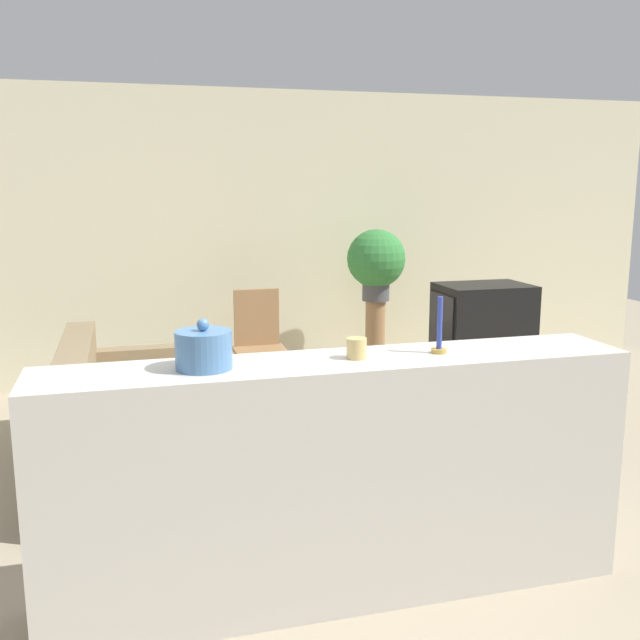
{
  "coord_description": "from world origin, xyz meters",
  "views": [
    {
      "loc": [
        -0.88,
        -3.26,
        1.84
      ],
      "look_at": [
        0.49,
        1.75,
        0.85
      ],
      "focal_mm": 40.0,
      "sensor_mm": 36.0,
      "label": 1
    }
  ],
  "objects_px": {
    "couch": "(131,426)",
    "wooden_chair": "(259,340)",
    "potted_plant": "(376,261)",
    "decorative_bowl": "(204,349)",
    "television": "(482,319)"
  },
  "relations": [
    {
      "from": "couch",
      "to": "potted_plant",
      "type": "distance_m",
      "value": 2.82
    },
    {
      "from": "couch",
      "to": "television",
      "type": "relative_size",
      "value": 2.68
    },
    {
      "from": "television",
      "to": "decorative_bowl",
      "type": "bearing_deg",
      "value": -138.39
    },
    {
      "from": "couch",
      "to": "wooden_chair",
      "type": "height_order",
      "value": "wooden_chair"
    },
    {
      "from": "couch",
      "to": "wooden_chair",
      "type": "xyz_separation_m",
      "value": [
        1.1,
        1.36,
        0.21
      ]
    },
    {
      "from": "television",
      "to": "wooden_chair",
      "type": "distance_m",
      "value": 1.9
    },
    {
      "from": "potted_plant",
      "to": "decorative_bowl",
      "type": "relative_size",
      "value": 2.79
    },
    {
      "from": "television",
      "to": "potted_plant",
      "type": "height_order",
      "value": "potted_plant"
    },
    {
      "from": "television",
      "to": "potted_plant",
      "type": "distance_m",
      "value": 1.25
    },
    {
      "from": "couch",
      "to": "decorative_bowl",
      "type": "height_order",
      "value": "decorative_bowl"
    },
    {
      "from": "potted_plant",
      "to": "decorative_bowl",
      "type": "xyz_separation_m",
      "value": [
        -1.91,
        -3.23,
        0.02
      ]
    },
    {
      "from": "potted_plant",
      "to": "couch",
      "type": "bearing_deg",
      "value": -145.84
    },
    {
      "from": "television",
      "to": "potted_plant",
      "type": "xyz_separation_m",
      "value": [
        -0.51,
        1.08,
        0.37
      ]
    },
    {
      "from": "wooden_chair",
      "to": "decorative_bowl",
      "type": "xyz_separation_m",
      "value": [
        -0.79,
        -3.08,
        0.67
      ]
    },
    {
      "from": "couch",
      "to": "decorative_bowl",
      "type": "xyz_separation_m",
      "value": [
        0.31,
        -1.73,
        0.88
      ]
    }
  ]
}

